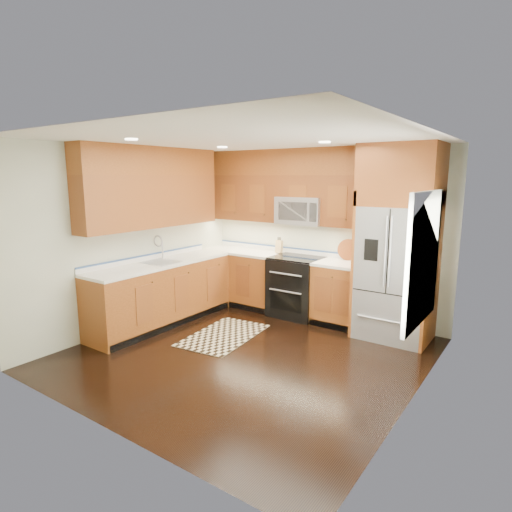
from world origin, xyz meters
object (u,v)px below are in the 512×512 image
Objects in this scene: range at (296,287)px; refrigerator at (397,244)px; rug at (224,335)px; knife_block at (279,246)px; utensil_crock at (362,255)px.

range is 1.76m from refrigerator.
rug is (-0.38, -1.34, -0.46)m from range.
knife_block is at bearing 173.50° from refrigerator.
knife_block is at bearing 156.77° from range.
range is 0.72× the size of rug.
utensil_crock is at bearing -0.24° from knife_block.
knife_block reaches higher than range.
rug is 1.85m from knife_block.
refrigerator is at bearing -21.14° from utensil_crock.
refrigerator is at bearing 27.62° from rug.
knife_block is 0.80× the size of utensil_crock.
utensil_crock is at bearing 158.86° from refrigerator.
range is 0.75m from knife_block.
range is at bearing 178.60° from refrigerator.
knife_block is (-0.44, 0.19, 0.58)m from range.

